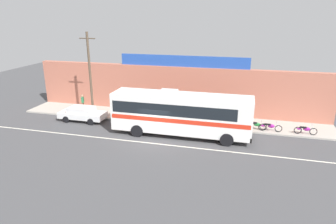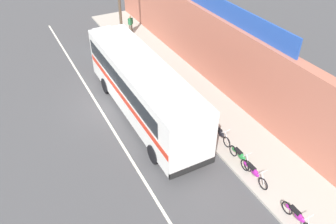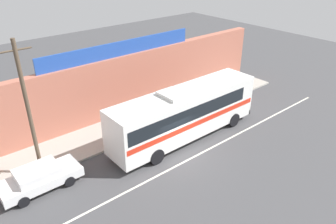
{
  "view_description": "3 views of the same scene",
  "coord_description": "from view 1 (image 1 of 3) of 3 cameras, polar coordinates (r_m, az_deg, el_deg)",
  "views": [
    {
      "loc": [
        6.85,
        -21.66,
        9.82
      ],
      "look_at": [
        0.91,
        1.07,
        2.1
      ],
      "focal_mm": 32.13,
      "sensor_mm": 36.0,
      "label": 1
    },
    {
      "loc": [
        17.07,
        -4.89,
        12.47
      ],
      "look_at": [
        4.25,
        1.87,
        1.57
      ],
      "focal_mm": 35.61,
      "sensor_mm": 36.0,
      "label": 2
    },
    {
      "loc": [
        -11.71,
        -13.08,
        12.37
      ],
      "look_at": [
        0.87,
        1.96,
        2.15
      ],
      "focal_mm": 34.89,
      "sensor_mm": 36.0,
      "label": 3
    }
  ],
  "objects": [
    {
      "name": "storefront_billboard",
      "position": [
        29.97,
        2.88,
        9.6
      ],
      "size": [
        12.9,
        0.12,
        1.1
      ],
      "primitive_type": "cube",
      "color": "#234CAD",
      "rests_on": "storefront_facade"
    },
    {
      "name": "utility_pole",
      "position": [
        29.69,
        -14.56,
        6.96
      ],
      "size": [
        1.6,
        0.22,
        8.11
      ],
      "color": "brown",
      "rests_on": "sidewalk_slab"
    },
    {
      "name": "motorcycle_blue",
      "position": [
        27.28,
        18.77,
        -2.64
      ],
      "size": [
        1.97,
        0.56,
        0.94
      ],
      "color": "black",
      "rests_on": "sidewalk_slab"
    },
    {
      "name": "intercity_bus",
      "position": [
        24.84,
        2.3,
        0.0
      ],
      "size": [
        11.53,
        2.68,
        3.78
      ],
      "color": "white",
      "rests_on": "ground_plane"
    },
    {
      "name": "storefront_facade",
      "position": [
        30.72,
        1.33,
        4.22
      ],
      "size": [
        30.0,
        0.7,
        4.8
      ],
      "primitive_type": "cube",
      "color": "#B26651",
      "rests_on": "ground_plane"
    },
    {
      "name": "sidewalk_slab",
      "position": [
        29.39,
        0.32,
        -1.17
      ],
      "size": [
        30.0,
        3.6,
        0.14
      ],
      "primitive_type": "cube",
      "color": "#A8A399",
      "rests_on": "ground_plane"
    },
    {
      "name": "ground_plane",
      "position": [
        24.75,
        -2.67,
        -5.19
      ],
      "size": [
        70.0,
        70.0,
        0.0
      ],
      "primitive_type": "plane",
      "color": "#444447"
    },
    {
      "name": "motorcycle_green",
      "position": [
        27.3,
        16.32,
        -2.38
      ],
      "size": [
        1.83,
        0.56,
        0.94
      ],
      "color": "black",
      "rests_on": "sidewalk_slab"
    },
    {
      "name": "pedestrian_near_shop",
      "position": [
        32.74,
        -15.87,
        2.0
      ],
      "size": [
        0.3,
        0.48,
        1.62
      ],
      "color": "brown",
      "rests_on": "sidewalk_slab"
    },
    {
      "name": "motorcycle_orange",
      "position": [
        27.39,
        12.26,
        -1.98
      ],
      "size": [
        1.85,
        0.56,
        0.94
      ],
      "color": "black",
      "rests_on": "sidewalk_slab"
    },
    {
      "name": "road_center_stripe",
      "position": [
        24.05,
        -3.24,
        -5.91
      ],
      "size": [
        30.0,
        0.14,
        0.01
      ],
      "primitive_type": "cube",
      "color": "silver",
      "rests_on": "ground_plane"
    },
    {
      "name": "motorcycle_red",
      "position": [
        27.68,
        24.6,
        -3.06
      ],
      "size": [
        1.84,
        0.56,
        0.94
      ],
      "color": "black",
      "rests_on": "sidewalk_slab"
    },
    {
      "name": "parked_car",
      "position": [
        29.8,
        -15.95,
        -0.26
      ],
      "size": [
        4.42,
        1.89,
        1.37
      ],
      "color": "silver",
      "rests_on": "ground_plane"
    }
  ]
}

